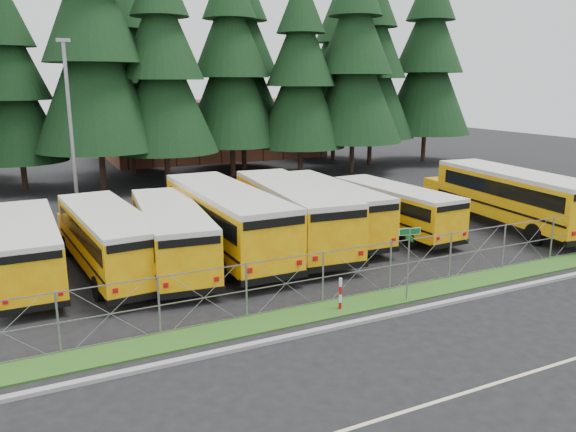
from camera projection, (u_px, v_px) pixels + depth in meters
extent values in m
plane|color=black|center=(395.00, 278.00, 23.25)|extent=(120.00, 120.00, 0.00)
cube|color=gray|center=(446.00, 303.00, 20.53)|extent=(50.00, 0.25, 0.12)
cube|color=#224714|center=(421.00, 291.00, 21.76)|extent=(50.00, 1.40, 0.06)
cube|color=beige|center=(562.00, 363.00, 16.27)|extent=(50.00, 0.12, 0.01)
cube|color=brown|center=(215.00, 129.00, 60.05)|extent=(22.00, 10.00, 6.00)
cylinder|color=gray|center=(408.00, 265.00, 20.54)|extent=(0.06, 0.06, 2.80)
cube|color=#0C5820|center=(410.00, 231.00, 20.24)|extent=(0.79, 0.18, 0.22)
cube|color=white|center=(410.00, 231.00, 20.24)|extent=(0.83, 0.18, 0.26)
cube|color=#0C5820|center=(409.00, 238.00, 20.30)|extent=(0.13, 0.54, 0.18)
cylinder|color=#B20C0C|center=(340.00, 294.00, 19.90)|extent=(0.11, 0.11, 1.20)
cylinder|color=gray|center=(72.00, 138.00, 30.40)|extent=(0.20, 0.20, 10.00)
cube|color=gray|center=(63.00, 40.00, 29.22)|extent=(0.70, 0.35, 0.18)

